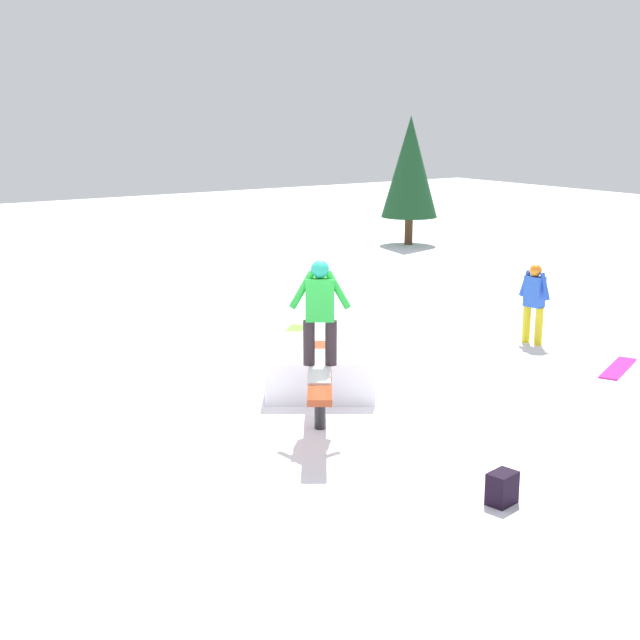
{
  "coord_description": "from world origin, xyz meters",
  "views": [
    {
      "loc": [
        8.78,
        -5.95,
        3.93
      ],
      "look_at": [
        0.0,
        0.0,
        1.41
      ],
      "focal_mm": 50.0,
      "sensor_mm": 36.0,
      "label": 1
    }
  ],
  "objects_px": {
    "pine_tree_near": "(410,167)",
    "loose_snowboard_magenta": "(618,368)",
    "rail_feature": "(320,376)",
    "loose_snowboard_lime": "(290,334)",
    "main_rider_on_rail": "(320,315)",
    "bystander_blue": "(534,299)",
    "backpack_on_snow": "(502,488)"
  },
  "relations": [
    {
      "from": "bystander_blue",
      "to": "backpack_on_snow",
      "type": "bearing_deg",
      "value": -57.01
    },
    {
      "from": "pine_tree_near",
      "to": "loose_snowboard_magenta",
      "type": "bearing_deg",
      "value": -25.3
    },
    {
      "from": "bystander_blue",
      "to": "loose_snowboard_lime",
      "type": "distance_m",
      "value": 4.28
    },
    {
      "from": "rail_feature",
      "to": "main_rider_on_rail",
      "type": "xyz_separation_m",
      "value": [
        0.0,
        0.0,
        0.78
      ]
    },
    {
      "from": "bystander_blue",
      "to": "backpack_on_snow",
      "type": "relative_size",
      "value": 4.04
    },
    {
      "from": "loose_snowboard_lime",
      "to": "pine_tree_near",
      "type": "bearing_deg",
      "value": -4.24
    },
    {
      "from": "main_rider_on_rail",
      "to": "pine_tree_near",
      "type": "height_order",
      "value": "pine_tree_near"
    },
    {
      "from": "loose_snowboard_lime",
      "to": "pine_tree_near",
      "type": "distance_m",
      "value": 11.46
    },
    {
      "from": "backpack_on_snow",
      "to": "loose_snowboard_lime",
      "type": "bearing_deg",
      "value": -116.39
    },
    {
      "from": "rail_feature",
      "to": "loose_snowboard_lime",
      "type": "bearing_deg",
      "value": -173.5
    },
    {
      "from": "loose_snowboard_lime",
      "to": "pine_tree_near",
      "type": "height_order",
      "value": "pine_tree_near"
    },
    {
      "from": "loose_snowboard_lime",
      "to": "loose_snowboard_magenta",
      "type": "bearing_deg",
      "value": -100.62
    },
    {
      "from": "main_rider_on_rail",
      "to": "backpack_on_snow",
      "type": "xyz_separation_m",
      "value": [
        2.86,
        0.3,
        -1.3
      ]
    },
    {
      "from": "main_rider_on_rail",
      "to": "loose_snowboard_lime",
      "type": "bearing_deg",
      "value": -172.6
    },
    {
      "from": "loose_snowboard_lime",
      "to": "pine_tree_near",
      "type": "xyz_separation_m",
      "value": [
        -7.16,
        8.65,
        2.26
      ]
    },
    {
      "from": "rail_feature",
      "to": "pine_tree_near",
      "type": "relative_size",
      "value": 0.61
    },
    {
      "from": "loose_snowboard_lime",
      "to": "main_rider_on_rail",
      "type": "bearing_deg",
      "value": -161.65
    },
    {
      "from": "rail_feature",
      "to": "pine_tree_near",
      "type": "bearing_deg",
      "value": 170.63
    },
    {
      "from": "rail_feature",
      "to": "loose_snowboard_lime",
      "type": "height_order",
      "value": "rail_feature"
    },
    {
      "from": "main_rider_on_rail",
      "to": "loose_snowboard_magenta",
      "type": "bearing_deg",
      "value": 120.72
    },
    {
      "from": "main_rider_on_rail",
      "to": "bystander_blue",
      "type": "relative_size",
      "value": 1.0
    },
    {
      "from": "main_rider_on_rail",
      "to": "pine_tree_near",
      "type": "xyz_separation_m",
      "value": [
        -11.42,
        10.9,
        0.8
      ]
    },
    {
      "from": "main_rider_on_rail",
      "to": "pine_tree_near",
      "type": "bearing_deg",
      "value": 171.53
    },
    {
      "from": "backpack_on_snow",
      "to": "loose_snowboard_magenta",
      "type": "bearing_deg",
      "value": -165.06
    },
    {
      "from": "loose_snowboard_lime",
      "to": "bystander_blue",
      "type": "bearing_deg",
      "value": -86.29
    },
    {
      "from": "bystander_blue",
      "to": "rail_feature",
      "type": "bearing_deg",
      "value": -82.46
    },
    {
      "from": "main_rider_on_rail",
      "to": "bystander_blue",
      "type": "xyz_separation_m",
      "value": [
        -1.41,
        5.35,
        -0.7
      ]
    },
    {
      "from": "loose_snowboard_lime",
      "to": "backpack_on_snow",
      "type": "bearing_deg",
      "value": -149.12
    },
    {
      "from": "loose_snowboard_lime",
      "to": "rail_feature",
      "type": "bearing_deg",
      "value": -161.65
    },
    {
      "from": "pine_tree_near",
      "to": "loose_snowboard_lime",
      "type": "bearing_deg",
      "value": -50.39
    },
    {
      "from": "main_rider_on_rail",
      "to": "loose_snowboard_lime",
      "type": "distance_m",
      "value": 5.03
    },
    {
      "from": "main_rider_on_rail",
      "to": "loose_snowboard_lime",
      "type": "xyz_separation_m",
      "value": [
        -4.26,
        2.24,
        -1.46
      ]
    }
  ]
}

